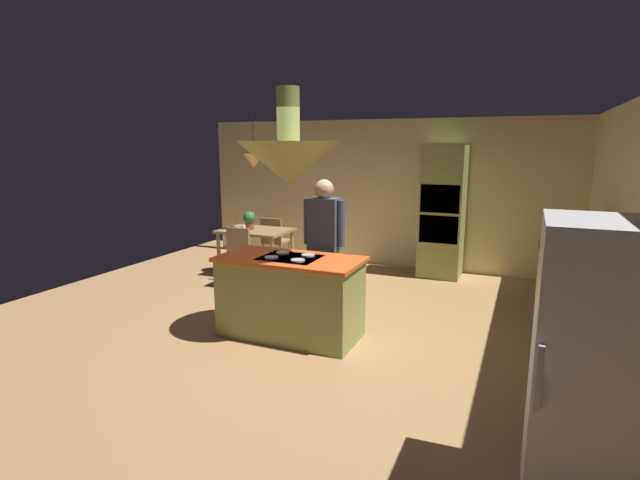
{
  "coord_description": "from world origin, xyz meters",
  "views": [
    {
      "loc": [
        2.35,
        -4.79,
        2.12
      ],
      "look_at": [
        0.1,
        0.4,
        1.0
      ],
      "focal_mm": 27.08,
      "sensor_mm": 36.0,
      "label": 1
    }
  ],
  "objects_px": {
    "canister_flour": "(582,272)",
    "chair_facing_island": "(235,252)",
    "dining_table": "(256,236)",
    "microwave_on_counter": "(571,239)",
    "oven_tower": "(442,212)",
    "potted_plant_on_table": "(249,219)",
    "canister_sugar": "(580,268)",
    "person_at_island": "(324,240)",
    "cup_on_table": "(243,228)",
    "chair_by_back_wall": "(274,238)",
    "refrigerator": "(602,375)",
    "kitchen_island": "(290,297)"
  },
  "relations": [
    {
      "from": "oven_tower",
      "to": "dining_table",
      "type": "distance_m",
      "value": 3.05
    },
    {
      "from": "chair_facing_island",
      "to": "cup_on_table",
      "type": "distance_m",
      "value": 0.53
    },
    {
      "from": "kitchen_island",
      "to": "dining_table",
      "type": "height_order",
      "value": "kitchen_island"
    },
    {
      "from": "refrigerator",
      "to": "oven_tower",
      "type": "bearing_deg",
      "value": 108.98
    },
    {
      "from": "oven_tower",
      "to": "canister_sugar",
      "type": "xyz_separation_m",
      "value": [
        1.74,
        -2.91,
        -0.06
      ]
    },
    {
      "from": "kitchen_island",
      "to": "potted_plant_on_table",
      "type": "bearing_deg",
      "value": 130.93
    },
    {
      "from": "microwave_on_counter",
      "to": "chair_facing_island",
      "type": "bearing_deg",
      "value": -178.82
    },
    {
      "from": "refrigerator",
      "to": "cup_on_table",
      "type": "height_order",
      "value": "refrigerator"
    },
    {
      "from": "microwave_on_counter",
      "to": "chair_by_back_wall",
      "type": "bearing_deg",
      "value": 165.8
    },
    {
      "from": "kitchen_island",
      "to": "refrigerator",
      "type": "relative_size",
      "value": 0.91
    },
    {
      "from": "cup_on_table",
      "to": "chair_facing_island",
      "type": "bearing_deg",
      "value": -76.51
    },
    {
      "from": "dining_table",
      "to": "microwave_on_counter",
      "type": "relative_size",
      "value": 2.42
    },
    {
      "from": "kitchen_island",
      "to": "cup_on_table",
      "type": "relative_size",
      "value": 17.57
    },
    {
      "from": "potted_plant_on_table",
      "to": "cup_on_table",
      "type": "height_order",
      "value": "potted_plant_on_table"
    },
    {
      "from": "chair_facing_island",
      "to": "chair_by_back_wall",
      "type": "relative_size",
      "value": 1.0
    },
    {
      "from": "potted_plant_on_table",
      "to": "microwave_on_counter",
      "type": "relative_size",
      "value": 0.65
    },
    {
      "from": "refrigerator",
      "to": "canister_flour",
      "type": "distance_m",
      "value": 1.86
    },
    {
      "from": "cup_on_table",
      "to": "canister_flour",
      "type": "bearing_deg",
      "value": -20.59
    },
    {
      "from": "potted_plant_on_table",
      "to": "cup_on_table",
      "type": "relative_size",
      "value": 3.33
    },
    {
      "from": "kitchen_island",
      "to": "canister_sugar",
      "type": "bearing_deg",
      "value": 6.75
    },
    {
      "from": "chair_facing_island",
      "to": "potted_plant_on_table",
      "type": "xyz_separation_m",
      "value": [
        -0.08,
        0.57,
        0.42
      ]
    },
    {
      "from": "oven_tower",
      "to": "cup_on_table",
      "type": "distance_m",
      "value": 3.21
    },
    {
      "from": "dining_table",
      "to": "microwave_on_counter",
      "type": "bearing_deg",
      "value": -6.63
    },
    {
      "from": "chair_facing_island",
      "to": "oven_tower",
      "type": "bearing_deg",
      "value": 32.22
    },
    {
      "from": "person_at_island",
      "to": "microwave_on_counter",
      "type": "distance_m",
      "value": 2.86
    },
    {
      "from": "potted_plant_on_table",
      "to": "microwave_on_counter",
      "type": "bearing_deg",
      "value": -5.87
    },
    {
      "from": "chair_by_back_wall",
      "to": "canister_sugar",
      "type": "distance_m",
      "value": 5.15
    },
    {
      "from": "potted_plant_on_table",
      "to": "canister_flour",
      "type": "xyz_separation_m",
      "value": [
        4.62,
        -1.89,
        0.08
      ]
    },
    {
      "from": "chair_facing_island",
      "to": "potted_plant_on_table",
      "type": "distance_m",
      "value": 0.71
    },
    {
      "from": "oven_tower",
      "to": "canister_sugar",
      "type": "relative_size",
      "value": 11.95
    },
    {
      "from": "dining_table",
      "to": "canister_flour",
      "type": "relative_size",
      "value": 5.49
    },
    {
      "from": "potted_plant_on_table",
      "to": "microwave_on_counter",
      "type": "distance_m",
      "value": 4.64
    },
    {
      "from": "potted_plant_on_table",
      "to": "microwave_on_counter",
      "type": "xyz_separation_m",
      "value": [
        4.62,
        -0.47,
        0.12
      ]
    },
    {
      "from": "person_at_island",
      "to": "chair_facing_island",
      "type": "relative_size",
      "value": 1.98
    },
    {
      "from": "canister_flour",
      "to": "kitchen_island",
      "type": "bearing_deg",
      "value": -176.85
    },
    {
      "from": "refrigerator",
      "to": "person_at_island",
      "type": "relative_size",
      "value": 1.01
    },
    {
      "from": "canister_sugar",
      "to": "person_at_island",
      "type": "bearing_deg",
      "value": 173.11
    },
    {
      "from": "person_at_island",
      "to": "potted_plant_on_table",
      "type": "xyz_separation_m",
      "value": [
        -1.9,
        1.38,
        -0.06
      ]
    },
    {
      "from": "refrigerator",
      "to": "cup_on_table",
      "type": "relative_size",
      "value": 19.29
    },
    {
      "from": "dining_table",
      "to": "microwave_on_counter",
      "type": "height_order",
      "value": "microwave_on_counter"
    },
    {
      "from": "chair_facing_island",
      "to": "canister_sugar",
      "type": "relative_size",
      "value": 4.91
    },
    {
      "from": "person_at_island",
      "to": "microwave_on_counter",
      "type": "relative_size",
      "value": 3.74
    },
    {
      "from": "microwave_on_counter",
      "to": "oven_tower",
      "type": "bearing_deg",
      "value": 136.17
    },
    {
      "from": "person_at_island",
      "to": "cup_on_table",
      "type": "height_order",
      "value": "person_at_island"
    },
    {
      "from": "canister_flour",
      "to": "potted_plant_on_table",
      "type": "bearing_deg",
      "value": 157.72
    },
    {
      "from": "oven_tower",
      "to": "canister_flour",
      "type": "relative_size",
      "value": 10.48
    },
    {
      "from": "canister_flour",
      "to": "chair_facing_island",
      "type": "bearing_deg",
      "value": 163.76
    },
    {
      "from": "chair_by_back_wall",
      "to": "canister_sugar",
      "type": "height_order",
      "value": "canister_sugar"
    },
    {
      "from": "refrigerator",
      "to": "kitchen_island",
      "type": "bearing_deg",
      "value": 148.73
    },
    {
      "from": "oven_tower",
      "to": "person_at_island",
      "type": "height_order",
      "value": "oven_tower"
    }
  ]
}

